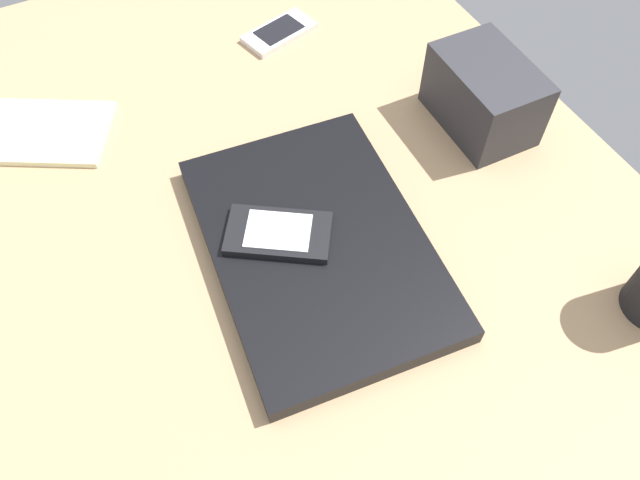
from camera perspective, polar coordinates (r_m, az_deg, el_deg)
desk_surface at (r=71.50cm, az=-0.83°, el=-0.72°), size 120.00×80.00×3.00cm
laptop_closed at (r=68.55cm, az=-0.00°, el=-0.40°), size 34.91×25.67×2.32cm
cell_phone_on_laptop at (r=67.53cm, az=-3.83°, el=0.63°), size 11.49×12.91×1.06cm
cell_phone_on_desk at (r=95.70cm, az=-3.75°, el=18.44°), size 7.70×11.50×1.00cm
notepad at (r=88.84cm, az=-25.28°, el=8.97°), size 19.79×23.51×0.80cm
desk_organizer at (r=81.89cm, az=14.79°, el=12.71°), size 14.24×9.64×9.01cm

